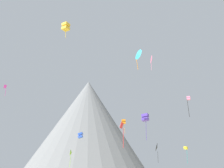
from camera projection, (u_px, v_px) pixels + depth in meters
The scene contains 13 objects.
rock_massif at pixel (88, 139), 118.61m from camera, with size 79.57×79.57×49.07m.
kite_lime_low at pixel (71, 153), 69.57m from camera, with size 0.80×1.57×4.35m.
kite_black_mid at pixel (157, 147), 84.07m from camera, with size 1.80×2.71×5.89m.
kite_rainbow_high at pixel (152, 59), 72.14m from camera, with size 0.72×2.26×4.28m.
kite_gold_high at pixel (66, 27), 52.78m from camera, with size 1.69×1.69×3.23m.
kite_orange_mid at pixel (124, 122), 83.30m from camera, with size 1.44×1.47×4.32m.
kite_yellow_low at pixel (186, 148), 72.59m from camera, with size 1.19×1.19×4.40m.
kite_indigo_mid at pixel (145, 118), 58.51m from camera, with size 1.90×1.88×5.63m.
kite_pink_mid at pixel (189, 99), 58.58m from camera, with size 0.97×0.97×4.46m.
kite_cyan_high at pixel (138, 54), 51.00m from camera, with size 1.38×2.20×4.18m.
kite_magenta_high at pixel (5, 88), 70.00m from camera, with size 0.79×0.33×3.09m.
kite_red_low at pixel (122, 129), 47.48m from camera, with size 0.82×0.64×4.42m.
kite_blue_mid at pixel (80, 135), 67.44m from camera, with size 1.42×1.37×1.42m.
Camera 1 is at (-6.46, -24.38, 3.61)m, focal length 43.88 mm.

